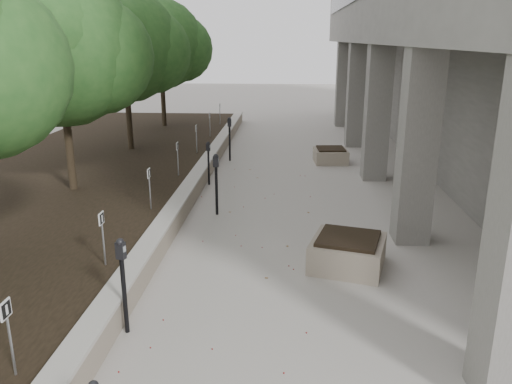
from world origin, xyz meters
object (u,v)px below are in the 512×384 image
(parking_meter_2, at_px, (124,286))
(planter_front, at_px, (348,252))
(crabapple_tree_5, at_px, (161,63))
(parking_meter_4, at_px, (209,163))
(parking_meter_5, at_px, (230,139))
(parking_meter_3, at_px, (216,185))
(crabapple_tree_4, at_px, (125,70))
(crabapple_tree_3, at_px, (62,82))
(planter_back, at_px, (331,155))

(parking_meter_2, distance_m, planter_front, 4.28)
(crabapple_tree_5, distance_m, parking_meter_4, 9.01)
(parking_meter_5, relative_size, planter_front, 1.18)
(parking_meter_3, height_order, parking_meter_5, parking_meter_5)
(crabapple_tree_5, distance_m, parking_meter_2, 16.42)
(parking_meter_5, bearing_deg, crabapple_tree_5, 123.85)
(parking_meter_3, xyz_separation_m, planter_front, (2.87, -2.80, -0.46))
(crabapple_tree_4, bearing_deg, planter_front, -51.49)
(crabapple_tree_4, bearing_deg, parking_meter_4, -42.99)
(parking_meter_4, xyz_separation_m, parking_meter_5, (0.27, 3.11, 0.13))
(parking_meter_5, bearing_deg, planter_front, -71.07)
(crabapple_tree_5, distance_m, parking_meter_5, 6.49)
(parking_meter_4, bearing_deg, crabapple_tree_3, -129.89)
(crabapple_tree_3, height_order, parking_meter_4, crabapple_tree_3)
(planter_front, bearing_deg, parking_meter_5, 110.62)
(parking_meter_3, xyz_separation_m, parking_meter_4, (-0.60, 2.62, -0.12))
(planter_front, bearing_deg, crabapple_tree_4, 128.51)
(parking_meter_2, bearing_deg, parking_meter_3, 99.98)
(crabapple_tree_5, bearing_deg, crabapple_tree_3, -90.00)
(parking_meter_2, relative_size, parking_meter_5, 0.96)
(parking_meter_4, bearing_deg, parking_meter_3, -58.20)
(parking_meter_5, relative_size, planter_back, 1.39)
(parking_meter_2, height_order, planter_front, parking_meter_2)
(crabapple_tree_4, distance_m, parking_meter_4, 5.09)
(planter_front, distance_m, planter_back, 8.50)
(parking_meter_2, distance_m, parking_meter_5, 11.00)
(parking_meter_4, bearing_deg, crabapple_tree_5, 130.92)
(parking_meter_4, distance_m, planter_front, 6.45)
(parking_meter_3, distance_m, parking_meter_5, 5.74)
(parking_meter_5, distance_m, planter_front, 9.12)
(parking_meter_5, bearing_deg, parking_meter_4, -96.60)
(parking_meter_3, height_order, planter_front, parking_meter_3)
(parking_meter_2, distance_m, parking_meter_3, 5.30)
(planter_front, bearing_deg, parking_meter_2, -144.63)
(planter_front, height_order, planter_back, planter_front)
(crabapple_tree_5, distance_m, parking_meter_3, 11.57)
(parking_meter_5, bearing_deg, parking_meter_2, -93.08)
(crabapple_tree_3, bearing_deg, parking_meter_4, 31.23)
(crabapple_tree_3, xyz_separation_m, parking_meter_5, (3.52, 5.08, -2.35))
(crabapple_tree_3, relative_size, crabapple_tree_4, 1.00)
(parking_meter_3, bearing_deg, parking_meter_4, 103.75)
(crabapple_tree_3, distance_m, planter_back, 9.13)
(crabapple_tree_5, relative_size, parking_meter_3, 3.57)
(planter_front, bearing_deg, planter_back, 87.81)
(crabapple_tree_3, xyz_separation_m, crabapple_tree_5, (0.00, 10.00, 0.00))
(crabapple_tree_3, relative_size, planter_back, 4.91)
(planter_back, bearing_deg, parking_meter_2, -109.12)
(crabapple_tree_3, height_order, planter_back, crabapple_tree_3)
(crabapple_tree_3, relative_size, parking_meter_3, 3.57)
(crabapple_tree_4, relative_size, planter_back, 4.91)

